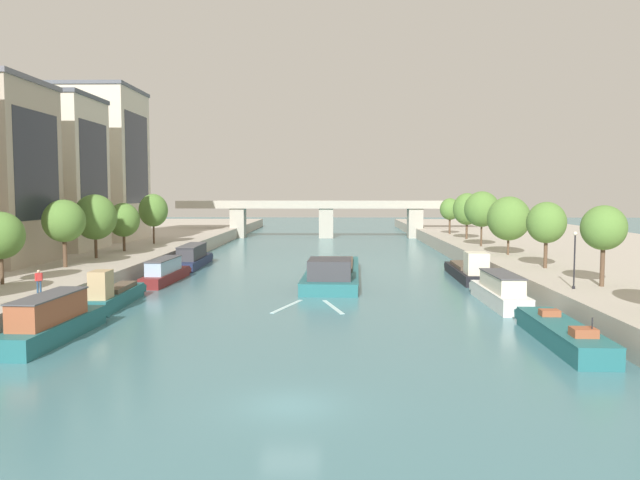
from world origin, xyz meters
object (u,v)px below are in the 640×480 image
Objects in this scene: tree_left_far at (95,217)px; tree_right_far at (546,223)px; tree_left_third at (124,220)px; tree_right_nearest at (482,209)px; lamppost_right_bank at (575,257)px; moored_boat_right_upstream at (500,291)px; person_on_quay at (39,280)px; bridge_far at (326,214)px; tree_left_midway at (153,210)px; tree_right_past_mid at (450,209)px; tree_left_distant at (0,236)px; moored_boat_right_end at (562,333)px; tree_right_second at (467,209)px; tree_right_midway at (509,219)px; moored_boat_left_second at (53,321)px; moored_boat_left_downstream at (114,295)px; moored_boat_right_second at (469,270)px; tree_left_by_lamp at (64,221)px; moored_boat_left_midway at (165,272)px; moored_boat_left_lone at (193,257)px; barge_midriver at (333,271)px; tree_right_end_of_row at (604,228)px.

tree_left_far reaches higher than tree_right_far.
tree_right_nearest reaches higher than tree_left_third.
lamppost_right_bank is (-2.14, -12.67, -1.91)m from tree_right_far.
moored_boat_right_upstream is 34.76m from person_on_quay.
bridge_far is (23.85, 57.70, -1.70)m from tree_left_far.
tree_left_midway is (-38.15, 34.87, 5.46)m from moored_boat_right_upstream.
tree_left_third is at bearing 160.89° from tree_right_far.
tree_right_past_mid reaches higher than lamppost_right_bank.
moored_boat_right_end is at bearing -14.19° from tree_left_distant.
tree_right_second is (45.21, 20.88, 0.77)m from tree_left_third.
tree_left_distant is (-39.07, 9.88, 5.07)m from moored_boat_right_end.
moored_boat_left_second is at bearing -137.34° from tree_right_midway.
person_on_quay is (-40.34, -27.84, -3.17)m from tree_right_midway.
tree_right_midway is at bearing 90.23° from tree_right_far.
tree_left_far is 45.51m from tree_right_midway.
tree_right_second is 0.12× the size of bridge_far.
moored_boat_left_downstream is at bearing 58.38° from person_on_quay.
moored_boat_left_downstream is 0.18× the size of bridge_far.
tree_left_third reaches higher than moored_boat_left_second.
tree_left_distant reaches higher than moored_boat_right_second.
lamppost_right_bank is at bearing -33.42° from tree_left_third.
tree_left_by_lamp is 0.11× the size of bridge_far.
moored_boat_right_upstream reaches higher than moored_boat_right_end.
tree_left_distant is at bearing -165.74° from tree_right_far.
moored_boat_left_midway is 1.72× the size of tree_left_far.
moored_boat_left_lone is 3.32× the size of lamppost_right_bank.
tree_right_far reaches higher than moored_boat_right_end.
tree_right_nearest is 55.92m from person_on_quay.
moored_boat_left_midway is at bearing -173.04° from barge_midriver.
tree_right_nearest is at bearing 42.56° from moored_boat_left_downstream.
bridge_far reaches higher than moored_boat_right_second.
barge_midriver is 32.94m from tree_left_midway.
moored_boat_left_downstream is at bearing -72.79° from tree_left_third.
moored_boat_right_second is 40.28m from tree_left_by_lamp.
tree_left_midway is 44.14m from tree_right_nearest.
tree_left_by_lamp is 45.07m from tree_right_far.
tree_right_past_mid is (19.54, 42.01, 5.29)m from barge_midriver.
moored_boat_left_second is at bearing -49.46° from tree_left_distant.
bridge_far is 83.05m from person_on_quay.
tree_left_by_lamp is (-25.23, -5.90, 5.43)m from barge_midriver.
tree_right_midway is at bearing 91.13° from tree_right_end_of_row.
moored_boat_right_second is 2.57× the size of tree_left_distant.
moored_boat_right_second is (31.28, 16.34, -0.03)m from moored_boat_left_downstream.
moored_boat_left_lone is at bearing 90.35° from moored_boat_left_second.
tree_right_past_mid is at bearing 90.41° from tree_right_midway.
tree_left_distant is at bearing 130.54° from moored_boat_left_second.
tree_left_far is at bearing 90.47° from tree_left_distant.
tree_right_far reaches higher than lamppost_right_bank.
tree_right_past_mid reaches higher than person_on_quay.
barge_midriver is at bearing 140.30° from tree_right_end_of_row.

